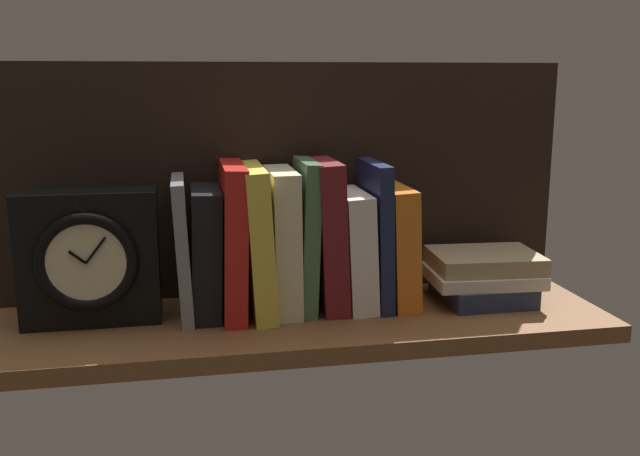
# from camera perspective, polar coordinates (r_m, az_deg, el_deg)

# --- Properties ---
(ground_plane) EXTENTS (0.90, 0.27, 0.03)m
(ground_plane) POSITION_cam_1_polar(r_m,az_deg,el_deg) (1.05, -1.37, -7.73)
(ground_plane) COLOR brown
(back_panel) EXTENTS (0.90, 0.01, 0.37)m
(back_panel) POSITION_cam_1_polar(r_m,az_deg,el_deg) (1.12, -2.50, 3.90)
(back_panel) COLOR black
(back_panel) RESTS_ON ground_plane
(book_gray_chess) EXTENTS (0.03, 0.14, 0.20)m
(book_gray_chess) POSITION_cam_1_polar(r_m,az_deg,el_deg) (1.04, -11.05, -1.60)
(book_gray_chess) COLOR gray
(book_gray_chess) RESTS_ON ground_plane
(book_black_skeptic) EXTENTS (0.05, 0.13, 0.19)m
(book_black_skeptic) POSITION_cam_1_polar(r_m,az_deg,el_deg) (1.04, -9.24, -1.94)
(book_black_skeptic) COLOR black
(book_black_skeptic) RESTS_ON ground_plane
(book_red_requiem) EXTENTS (0.04, 0.16, 0.22)m
(book_red_requiem) POSITION_cam_1_polar(r_m,az_deg,el_deg) (1.04, -7.08, -0.93)
(book_red_requiem) COLOR red
(book_red_requiem) RESTS_ON ground_plane
(book_yellow_seinlanguage) EXTENTS (0.04, 0.17, 0.22)m
(book_yellow_seinlanguage) POSITION_cam_1_polar(r_m,az_deg,el_deg) (1.04, -5.14, -0.96)
(book_yellow_seinlanguage) COLOR gold
(book_yellow_seinlanguage) RESTS_ON ground_plane
(book_cream_twain) EXTENTS (0.04, 0.14, 0.21)m
(book_cream_twain) POSITION_cam_1_polar(r_m,az_deg,el_deg) (1.05, -3.05, -1.03)
(book_cream_twain) COLOR beige
(book_cream_twain) RESTS_ON ground_plane
(book_green_romantic) EXTENTS (0.03, 0.13, 0.23)m
(book_green_romantic) POSITION_cam_1_polar(r_m,az_deg,el_deg) (1.05, -1.21, -0.61)
(book_green_romantic) COLOR #476B44
(book_green_romantic) RESTS_ON ground_plane
(book_maroon_dawkins) EXTENTS (0.05, 0.13, 0.22)m
(book_maroon_dawkins) POSITION_cam_1_polar(r_m,az_deg,el_deg) (1.06, 0.56, -0.57)
(book_maroon_dawkins) COLOR maroon
(book_maroon_dawkins) RESTS_ON ground_plane
(book_white_catcher) EXTENTS (0.05, 0.14, 0.18)m
(book_white_catcher) POSITION_cam_1_polar(r_m,az_deg,el_deg) (1.07, 2.74, -1.71)
(book_white_catcher) COLOR silver
(book_white_catcher) RESTS_ON ground_plane
(book_navy_bierce) EXTENTS (0.03, 0.14, 0.22)m
(book_navy_bierce) POSITION_cam_1_polar(r_m,az_deg,el_deg) (1.08, 4.50, -0.48)
(book_navy_bierce) COLOR #192147
(book_navy_bierce) RESTS_ON ground_plane
(book_orange_pandolfini) EXTENTS (0.05, 0.14, 0.18)m
(book_orange_pandolfini) POSITION_cam_1_polar(r_m,az_deg,el_deg) (1.09, 6.13, -1.38)
(book_orange_pandolfini) COLOR orange
(book_orange_pandolfini) RESTS_ON ground_plane
(framed_clock) EXTENTS (0.19, 0.08, 0.19)m
(framed_clock) POSITION_cam_1_polar(r_m,az_deg,el_deg) (1.04, -18.17, -2.34)
(framed_clock) COLOR black
(framed_clock) RESTS_ON ground_plane
(book_stack_side) EXTENTS (0.18, 0.14, 0.08)m
(book_stack_side) POSITION_cam_1_polar(r_m,az_deg,el_deg) (1.13, 13.06, -3.77)
(book_stack_side) COLOR #232D4C
(book_stack_side) RESTS_ON ground_plane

